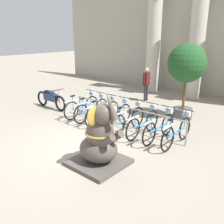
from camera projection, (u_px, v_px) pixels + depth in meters
name	position (u px, v px, depth m)	size (l,w,h in m)	color
ground_plane	(83.00, 146.00, 7.37)	(60.00, 60.00, 0.00)	gray
building_facade	(205.00, 36.00, 12.67)	(20.00, 0.20, 6.00)	#A39E8E
column_left	(154.00, 43.00, 13.56)	(0.94, 0.94, 5.16)	#BCB7A8
column_middle	(197.00, 45.00, 12.06)	(0.94, 0.94, 5.16)	#BCB7A8
bike_rack	(125.00, 111.00, 8.58)	(4.66, 0.05, 0.77)	gray
bicycle_0	(82.00, 106.00, 9.83)	(0.48, 1.81, 0.99)	black
bicycle_1	(92.00, 109.00, 9.45)	(0.48, 1.81, 0.99)	black
bicycle_2	(103.00, 112.00, 9.08)	(0.48, 1.81, 0.99)	black
bicycle_3	(116.00, 115.00, 8.73)	(0.48, 1.81, 0.99)	black
bicycle_4	(129.00, 119.00, 8.36)	(0.48, 1.81, 0.99)	black
bicycle_5	(143.00, 123.00, 8.01)	(0.48, 1.81, 0.99)	black
bicycle_6	(159.00, 127.00, 7.65)	(0.48, 1.81, 0.99)	black
bicycle_7	(177.00, 132.00, 7.32)	(0.48, 1.81, 0.99)	black
elephant_statue	(100.00, 141.00, 6.12)	(1.30, 1.30, 1.93)	#4C4742
motorcycle	(51.00, 98.00, 10.86)	(1.97, 0.55, 0.93)	black
person_pedestrian	(146.00, 81.00, 11.88)	(0.21, 0.47, 1.61)	#28282D
potted_tree	(187.00, 67.00, 9.16)	(1.43, 1.43, 2.83)	#4C4C4C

